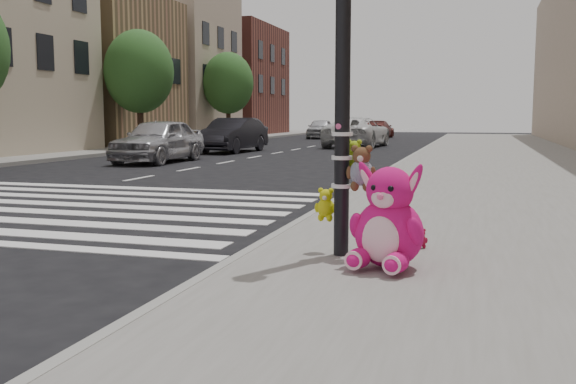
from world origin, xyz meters
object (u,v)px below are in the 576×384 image
at_px(signal_pole, 345,103).
at_px(pink_bunny, 388,224).
at_px(car_white_near, 357,132).
at_px(red_teddy, 421,239).
at_px(car_silver_far, 159,140).
at_px(car_dark_far, 233,135).

bearing_deg(signal_pole, pink_bunny, -41.01).
bearing_deg(car_white_near, red_teddy, 105.17).
relative_size(pink_bunny, car_white_near, 0.19).
bearing_deg(pink_bunny, car_silver_far, 138.72).
relative_size(pink_bunny, car_dark_far, 0.23).
xyz_separation_m(pink_bunny, red_teddy, (0.24, 1.06, -0.32)).
distance_m(signal_pole, red_teddy, 1.80).
bearing_deg(car_dark_far, car_silver_far, -88.81).
distance_m(signal_pole, car_silver_far, 16.53).
bearing_deg(pink_bunny, car_dark_far, 128.72).
height_order(red_teddy, car_silver_far, car_silver_far).
relative_size(car_silver_far, car_dark_far, 0.98).
distance_m(pink_bunny, red_teddy, 1.13).
distance_m(red_teddy, car_dark_far, 21.96).
height_order(signal_pole, car_silver_far, signal_pole).
xyz_separation_m(red_teddy, car_white_near, (-5.50, 25.87, 0.53)).
distance_m(pink_bunny, car_white_near, 27.44).
height_order(signal_pole, car_white_near, signal_pole).
height_order(pink_bunny, car_dark_far, car_dark_far).
relative_size(signal_pole, red_teddy, 18.04).
relative_size(signal_pole, car_dark_far, 0.86).
bearing_deg(pink_bunny, red_teddy, 90.73).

